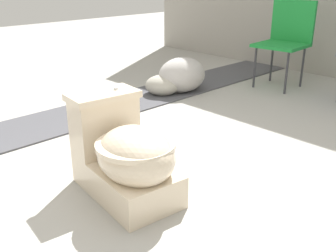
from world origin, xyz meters
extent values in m
plane|color=#A8A59E|center=(0.00, 0.00, 0.00)|extent=(14.00, 14.00, 0.00)
cube|color=#4C4C51|center=(-1.18, 0.50, 0.01)|extent=(0.56, 8.00, 0.01)
cube|color=beige|center=(0.03, -0.13, 0.09)|extent=(0.64, 0.41, 0.17)
ellipsoid|color=beige|center=(0.13, -0.15, 0.26)|extent=(0.48, 0.41, 0.28)
cylinder|color=beige|center=(0.13, -0.15, 0.32)|extent=(0.44, 0.44, 0.03)
cube|color=beige|center=(-0.18, -0.11, 0.32)|extent=(0.22, 0.36, 0.30)
cube|color=beige|center=(-0.18, -0.11, 0.49)|extent=(0.25, 0.39, 0.04)
cylinder|color=silver|center=(-0.17, -0.03, 0.51)|extent=(0.02, 0.02, 0.01)
cube|color=#1E8C38|center=(-0.53, 2.23, 0.42)|extent=(0.47, 0.47, 0.03)
cube|color=#1E8C38|center=(-0.54, 2.44, 0.64)|extent=(0.44, 0.06, 0.40)
cylinder|color=#38383D|center=(-0.34, 2.08, 0.20)|extent=(0.02, 0.02, 0.40)
cylinder|color=#38383D|center=(-0.68, 2.05, 0.20)|extent=(0.02, 0.02, 0.40)
cylinder|color=#38383D|center=(-0.37, 2.42, 0.20)|extent=(0.02, 0.02, 0.40)
cylinder|color=#38383D|center=(-0.71, 2.39, 0.20)|extent=(0.02, 0.02, 0.40)
ellipsoid|color=#B7B2AD|center=(-1.07, 1.42, 0.17)|extent=(0.45, 0.54, 0.34)
ellipsoid|color=#ADA899|center=(-1.13, 1.21, 0.09)|extent=(0.43, 0.43, 0.19)
camera|label=1|loc=(1.48, -1.23, 1.10)|focal=42.00mm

